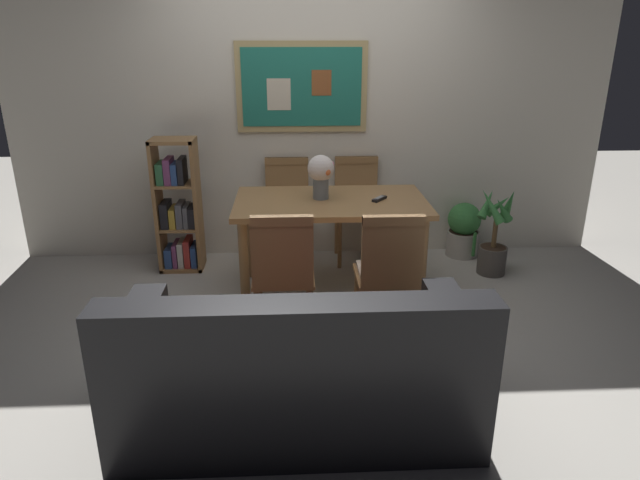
{
  "coord_description": "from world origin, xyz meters",
  "views": [
    {
      "loc": [
        -0.17,
        -3.45,
        1.93
      ],
      "look_at": [
        0.0,
        0.01,
        0.65
      ],
      "focal_mm": 31.46,
      "sensor_mm": 36.0,
      "label": 1
    }
  ],
  "objects_px": {
    "dining_chair_far_left": "(287,202)",
    "bookshelf": "(178,211)",
    "dining_chair_far_right": "(357,200)",
    "potted_ivy": "(464,230)",
    "tv_remote": "(379,199)",
    "leather_couch": "(297,374)",
    "dining_chair_near_right": "(389,267)",
    "dining_table": "(331,213)",
    "flower_vase": "(321,173)",
    "dining_chair_near_left": "(283,267)",
    "potted_palm": "(494,240)"
  },
  "relations": [
    {
      "from": "dining_chair_near_left",
      "to": "dining_chair_far_right",
      "type": "bearing_deg",
      "value": 66.71
    },
    {
      "from": "leather_couch",
      "to": "flower_vase",
      "type": "bearing_deg",
      "value": 82.8
    },
    {
      "from": "leather_couch",
      "to": "potted_palm",
      "type": "xyz_separation_m",
      "value": [
        1.68,
        1.9,
        -0.01
      ]
    },
    {
      "from": "dining_table",
      "to": "bookshelf",
      "type": "height_order",
      "value": "bookshelf"
    },
    {
      "from": "dining_chair_far_right",
      "to": "bookshelf",
      "type": "xyz_separation_m",
      "value": [
        -1.54,
        -0.18,
        -0.02
      ]
    },
    {
      "from": "dining_chair_near_left",
      "to": "bookshelf",
      "type": "xyz_separation_m",
      "value": [
        -0.9,
        1.3,
        -0.02
      ]
    },
    {
      "from": "potted_ivy",
      "to": "tv_remote",
      "type": "bearing_deg",
      "value": -140.52
    },
    {
      "from": "bookshelf",
      "to": "dining_chair_near_left",
      "type": "bearing_deg",
      "value": -55.32
    },
    {
      "from": "potted_palm",
      "to": "flower_vase",
      "type": "height_order",
      "value": "flower_vase"
    },
    {
      "from": "dining_chair_far_right",
      "to": "potted_ivy",
      "type": "distance_m",
      "value": 1.03
    },
    {
      "from": "dining_chair_far_left",
      "to": "leather_couch",
      "type": "height_order",
      "value": "dining_chair_far_left"
    },
    {
      "from": "dining_chair_far_right",
      "to": "potted_ivy",
      "type": "bearing_deg",
      "value": -0.59
    },
    {
      "from": "dining_chair_far_left",
      "to": "bookshelf",
      "type": "height_order",
      "value": "bookshelf"
    },
    {
      "from": "dining_chair_near_left",
      "to": "flower_vase",
      "type": "relative_size",
      "value": 2.75
    },
    {
      "from": "flower_vase",
      "to": "dining_chair_near_left",
      "type": "bearing_deg",
      "value": -109.54
    },
    {
      "from": "dining_chair_far_right",
      "to": "bookshelf",
      "type": "bearing_deg",
      "value": -173.38
    },
    {
      "from": "potted_ivy",
      "to": "tv_remote",
      "type": "relative_size",
      "value": 3.31
    },
    {
      "from": "dining_chair_far_right",
      "to": "dining_chair_near_right",
      "type": "distance_m",
      "value": 1.51
    },
    {
      "from": "dining_chair_near_left",
      "to": "flower_vase",
      "type": "bearing_deg",
      "value": 70.46
    },
    {
      "from": "dining_table",
      "to": "flower_vase",
      "type": "height_order",
      "value": "flower_vase"
    },
    {
      "from": "dining_chair_far_right",
      "to": "tv_remote",
      "type": "distance_m",
      "value": 0.8
    },
    {
      "from": "dining_chair_far_left",
      "to": "flower_vase",
      "type": "distance_m",
      "value": 0.84
    },
    {
      "from": "dining_table",
      "to": "flower_vase",
      "type": "bearing_deg",
      "value": 148.02
    },
    {
      "from": "bookshelf",
      "to": "flower_vase",
      "type": "distance_m",
      "value": 1.36
    },
    {
      "from": "dining_table",
      "to": "potted_palm",
      "type": "xyz_separation_m",
      "value": [
        1.4,
        0.3,
        -0.35
      ]
    },
    {
      "from": "bookshelf",
      "to": "dining_chair_near_right",
      "type": "bearing_deg",
      "value": -40.27
    },
    {
      "from": "dining_chair_far_left",
      "to": "potted_palm",
      "type": "bearing_deg",
      "value": -13.75
    },
    {
      "from": "dining_chair_near_right",
      "to": "bookshelf",
      "type": "xyz_separation_m",
      "value": [
        -1.57,
        1.33,
        -0.02
      ]
    },
    {
      "from": "dining_chair_far_right",
      "to": "leather_couch",
      "type": "xyz_separation_m",
      "value": [
        -0.56,
        -2.34,
        -0.23
      ]
    },
    {
      "from": "dining_table",
      "to": "potted_palm",
      "type": "height_order",
      "value": "potted_palm"
    },
    {
      "from": "tv_remote",
      "to": "dining_chair_near_right",
      "type": "bearing_deg",
      "value": -93.38
    },
    {
      "from": "potted_palm",
      "to": "dining_chair_near_left",
      "type": "bearing_deg",
      "value": -149.15
    },
    {
      "from": "dining_table",
      "to": "leather_couch",
      "type": "xyz_separation_m",
      "value": [
        -0.28,
        -1.6,
        -0.34
      ]
    },
    {
      "from": "dining_chair_near_left",
      "to": "potted_palm",
      "type": "height_order",
      "value": "dining_chair_near_left"
    },
    {
      "from": "leather_couch",
      "to": "dining_chair_near_right",
      "type": "bearing_deg",
      "value": 54.07
    },
    {
      "from": "dining_chair_near_right",
      "to": "tv_remote",
      "type": "relative_size",
      "value": 6.06
    },
    {
      "from": "dining_table",
      "to": "potted_palm",
      "type": "bearing_deg",
      "value": 12.04
    },
    {
      "from": "dining_chair_near_right",
      "to": "leather_couch",
      "type": "bearing_deg",
      "value": -125.93
    },
    {
      "from": "leather_couch",
      "to": "tv_remote",
      "type": "distance_m",
      "value": 1.77
    },
    {
      "from": "dining_table",
      "to": "tv_remote",
      "type": "bearing_deg",
      "value": -3.57
    },
    {
      "from": "dining_chair_far_right",
      "to": "tv_remote",
      "type": "height_order",
      "value": "dining_chair_far_right"
    },
    {
      "from": "tv_remote",
      "to": "potted_palm",
      "type": "bearing_deg",
      "value": 17.22
    },
    {
      "from": "tv_remote",
      "to": "potted_ivy",
      "type": "bearing_deg",
      "value": 39.48
    },
    {
      "from": "dining_chair_near_left",
      "to": "tv_remote",
      "type": "height_order",
      "value": "dining_chair_near_left"
    },
    {
      "from": "leather_couch",
      "to": "flower_vase",
      "type": "height_order",
      "value": "flower_vase"
    },
    {
      "from": "leather_couch",
      "to": "potted_ivy",
      "type": "height_order",
      "value": "leather_couch"
    },
    {
      "from": "potted_ivy",
      "to": "dining_table",
      "type": "bearing_deg",
      "value": -150.28
    },
    {
      "from": "dining_chair_far_right",
      "to": "flower_vase",
      "type": "bearing_deg",
      "value": -117.36
    },
    {
      "from": "dining_chair_far_right",
      "to": "dining_chair_near_right",
      "type": "xyz_separation_m",
      "value": [
        0.03,
        -1.51,
        0.0
      ]
    },
    {
      "from": "potted_palm",
      "to": "tv_remote",
      "type": "xyz_separation_m",
      "value": [
        -1.03,
        -0.32,
        0.46
      ]
    }
  ]
}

